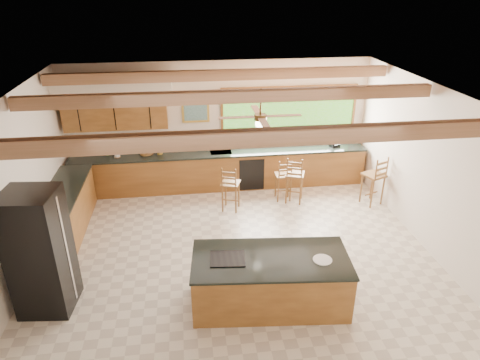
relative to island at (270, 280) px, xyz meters
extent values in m
plane|color=beige|center=(-0.37, 1.35, -0.42)|extent=(7.20, 7.20, 0.00)
cube|color=beige|center=(-0.37, 4.60, 1.08)|extent=(7.20, 0.04, 3.00)
cube|color=beige|center=(-0.37, -1.90, 1.08)|extent=(7.20, 0.04, 3.00)
cube|color=beige|center=(-3.97, 1.35, 1.08)|extent=(0.04, 6.50, 3.00)
cube|color=beige|center=(3.23, 1.35, 1.08)|extent=(0.04, 6.50, 3.00)
cube|color=#AE7D57|center=(-0.37, 1.35, 2.58)|extent=(7.20, 6.50, 0.04)
cube|color=#97684B|center=(-0.37, -0.25, 2.44)|extent=(7.10, 0.15, 0.22)
cube|color=#97684B|center=(-0.37, 1.85, 2.44)|extent=(7.10, 0.15, 0.22)
cube|color=#97684B|center=(-0.37, 3.65, 2.44)|extent=(7.10, 0.15, 0.22)
cube|color=brown|center=(-2.72, 4.41, 1.48)|extent=(2.30, 0.35, 0.70)
cube|color=beige|center=(-2.72, 4.34, 2.08)|extent=(2.60, 0.50, 0.48)
cylinder|color=#FFEABF|center=(-3.42, 4.34, 1.85)|extent=(0.10, 0.10, 0.01)
cylinder|color=#FFEABF|center=(-2.02, 4.34, 1.85)|extent=(0.10, 0.10, 0.01)
cube|color=#73BC43|center=(1.33, 4.57, 1.25)|extent=(3.20, 0.04, 1.30)
cube|color=gold|center=(-0.92, 4.57, 1.43)|extent=(0.64, 0.03, 0.54)
cube|color=#3A6A58|center=(-0.92, 4.55, 1.43)|extent=(0.54, 0.01, 0.44)
cube|color=brown|center=(-0.37, 4.26, 0.02)|extent=(7.00, 0.65, 0.88)
cube|color=black|center=(-0.37, 4.26, 0.48)|extent=(7.04, 0.69, 0.04)
cube|color=brown|center=(-3.63, 2.70, 0.02)|extent=(0.65, 2.35, 0.88)
cube|color=black|center=(-3.63, 2.70, 0.48)|extent=(0.69, 2.39, 0.04)
cube|color=black|center=(0.33, 3.93, 0.00)|extent=(0.60, 0.02, 0.78)
cube|color=silver|center=(-0.37, 4.26, 0.49)|extent=(0.50, 0.38, 0.03)
cylinder|color=silver|center=(-0.37, 4.46, 0.65)|extent=(0.03, 0.03, 0.30)
cylinder|color=silver|center=(-0.37, 4.36, 0.78)|extent=(0.03, 0.20, 0.03)
cylinder|color=silver|center=(-2.77, 4.24, 0.65)|extent=(0.12, 0.12, 0.30)
cylinder|color=#1A3D18|center=(-3.27, 4.43, 0.60)|extent=(0.06, 0.06, 0.21)
cylinder|color=#1A3D18|center=(-3.02, 4.36, 0.60)|extent=(0.06, 0.06, 0.21)
cube|color=black|center=(2.44, 4.23, 0.55)|extent=(0.26, 0.24, 0.10)
cube|color=brown|center=(0.00, 0.00, -0.02)|extent=(2.45, 1.30, 0.80)
cube|color=black|center=(0.00, 0.00, 0.40)|extent=(2.49, 1.34, 0.04)
cube|color=black|center=(-0.65, 0.06, 0.42)|extent=(0.56, 0.46, 0.02)
cylinder|color=silver|center=(0.76, -0.15, 0.42)|extent=(0.29, 0.29, 0.01)
cube|color=black|center=(-3.42, 0.39, 0.57)|extent=(0.84, 0.82, 1.97)
cube|color=silver|center=(-3.03, 0.39, 0.57)|extent=(0.03, 0.06, 1.81)
cube|color=brown|center=(-0.27, 3.09, 0.22)|extent=(0.48, 0.48, 0.04)
cylinder|color=brown|center=(-0.42, 2.94, -0.11)|extent=(0.04, 0.04, 0.62)
cylinder|color=brown|center=(-0.12, 2.94, -0.11)|extent=(0.04, 0.04, 0.62)
cylinder|color=brown|center=(-0.42, 3.24, -0.11)|extent=(0.04, 0.04, 0.62)
cylinder|color=brown|center=(-0.12, 3.24, -0.11)|extent=(0.04, 0.04, 0.62)
cube|color=brown|center=(1.21, 3.28, 0.26)|extent=(0.52, 0.52, 0.04)
cylinder|color=brown|center=(1.06, 3.12, -0.09)|extent=(0.04, 0.04, 0.66)
cylinder|color=brown|center=(1.37, 3.12, -0.09)|extent=(0.04, 0.04, 0.66)
cylinder|color=brown|center=(1.06, 3.44, -0.09)|extent=(0.04, 0.04, 0.66)
cylinder|color=brown|center=(1.37, 3.44, -0.09)|extent=(0.04, 0.04, 0.66)
cube|color=brown|center=(0.99, 3.42, 0.19)|extent=(0.36, 0.36, 0.04)
cylinder|color=brown|center=(0.84, 3.28, -0.12)|extent=(0.03, 0.03, 0.59)
cylinder|color=brown|center=(1.13, 3.28, -0.12)|extent=(0.03, 0.03, 0.59)
cylinder|color=brown|center=(0.84, 3.56, -0.12)|extent=(0.03, 0.03, 0.59)
cylinder|color=brown|center=(1.13, 3.56, -0.12)|extent=(0.03, 0.03, 0.59)
cube|color=brown|center=(2.93, 2.95, 0.29)|extent=(0.55, 0.55, 0.04)
cylinder|color=brown|center=(2.77, 2.79, -0.08)|extent=(0.04, 0.04, 0.68)
cylinder|color=brown|center=(3.10, 2.79, -0.08)|extent=(0.04, 0.04, 0.68)
cylinder|color=brown|center=(2.77, 3.12, -0.08)|extent=(0.04, 0.04, 0.68)
cylinder|color=brown|center=(3.10, 3.12, -0.08)|extent=(0.04, 0.04, 0.68)
camera|label=1|loc=(-1.16, -5.23, 4.24)|focal=32.00mm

